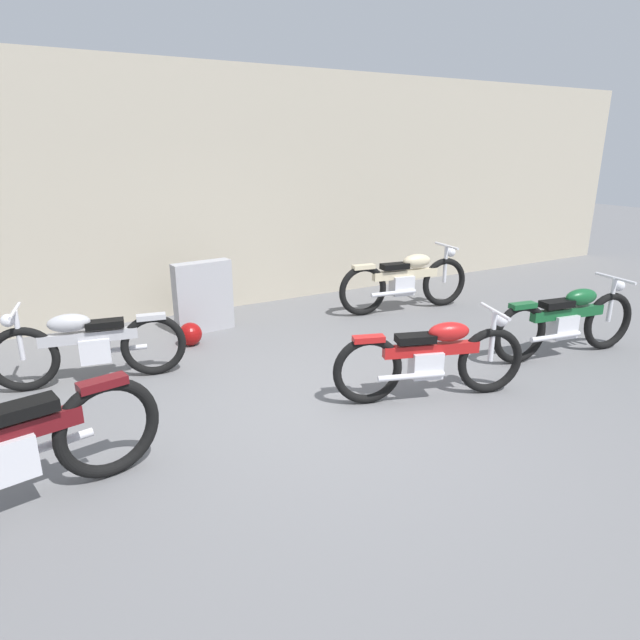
{
  "coord_description": "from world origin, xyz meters",
  "views": [
    {
      "loc": [
        -2.4,
        -3.92,
        2.38
      ],
      "look_at": [
        0.39,
        1.04,
        0.55
      ],
      "focal_mm": 30.37,
      "sensor_mm": 36.0,
      "label": 1
    }
  ],
  "objects_px": {
    "motorcycle_silver": "(88,345)",
    "stone_marker": "(203,297)",
    "helmet": "(190,334)",
    "motorcycle_green": "(567,320)",
    "motorcycle_red": "(432,358)",
    "motorcycle_cream": "(406,280)"
  },
  "relations": [
    {
      "from": "motorcycle_silver",
      "to": "motorcycle_green",
      "type": "xyz_separation_m",
      "value": [
        5.01,
        -1.92,
        0.02
      ]
    },
    {
      "from": "motorcycle_silver",
      "to": "motorcycle_green",
      "type": "height_order",
      "value": "motorcycle_green"
    },
    {
      "from": "stone_marker",
      "to": "motorcycle_red",
      "type": "bearing_deg",
      "value": -67.09
    },
    {
      "from": "stone_marker",
      "to": "helmet",
      "type": "bearing_deg",
      "value": -126.35
    },
    {
      "from": "motorcycle_silver",
      "to": "motorcycle_red",
      "type": "bearing_deg",
      "value": 154.6
    },
    {
      "from": "stone_marker",
      "to": "motorcycle_red",
      "type": "xyz_separation_m",
      "value": [
        1.3,
        -3.09,
        -0.05
      ]
    },
    {
      "from": "stone_marker",
      "to": "motorcycle_silver",
      "type": "bearing_deg",
      "value": -146.08
    },
    {
      "from": "helmet",
      "to": "motorcycle_green",
      "type": "distance_m",
      "value": 4.55
    },
    {
      "from": "stone_marker",
      "to": "helmet",
      "type": "height_order",
      "value": "stone_marker"
    },
    {
      "from": "stone_marker",
      "to": "motorcycle_cream",
      "type": "xyz_separation_m",
      "value": [
        2.96,
        -0.55,
        -0.01
      ]
    },
    {
      "from": "motorcycle_silver",
      "to": "stone_marker",
      "type": "bearing_deg",
      "value": -136.22
    },
    {
      "from": "motorcycle_silver",
      "to": "motorcycle_red",
      "type": "relative_size",
      "value": 1.03
    },
    {
      "from": "motorcycle_green",
      "to": "motorcycle_red",
      "type": "bearing_deg",
      "value": -168.16
    },
    {
      "from": "stone_marker",
      "to": "motorcycle_red",
      "type": "relative_size",
      "value": 0.5
    },
    {
      "from": "motorcycle_silver",
      "to": "motorcycle_cream",
      "type": "bearing_deg",
      "value": -163.79
    },
    {
      "from": "stone_marker",
      "to": "motorcycle_silver",
      "type": "xyz_separation_m",
      "value": [
        -1.57,
        -1.05,
        -0.05
      ]
    },
    {
      "from": "helmet",
      "to": "motorcycle_red",
      "type": "height_order",
      "value": "motorcycle_red"
    },
    {
      "from": "motorcycle_silver",
      "to": "motorcycle_green",
      "type": "distance_m",
      "value": 5.36
    },
    {
      "from": "helmet",
      "to": "motorcycle_green",
      "type": "height_order",
      "value": "motorcycle_green"
    },
    {
      "from": "helmet",
      "to": "motorcycle_silver",
      "type": "bearing_deg",
      "value": -154.07
    },
    {
      "from": "stone_marker",
      "to": "motorcycle_cream",
      "type": "bearing_deg",
      "value": -10.56
    },
    {
      "from": "stone_marker",
      "to": "motorcycle_silver",
      "type": "relative_size",
      "value": 0.49
    }
  ]
}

